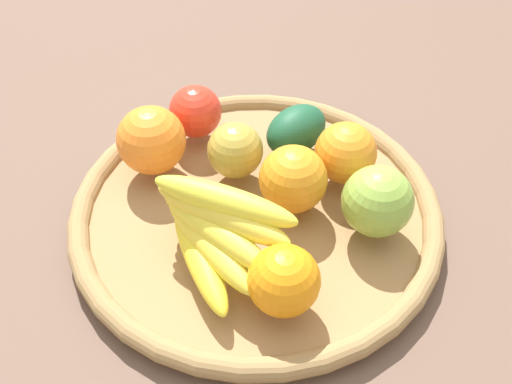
{
  "coord_description": "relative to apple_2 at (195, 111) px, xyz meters",
  "views": [
    {
      "loc": [
        0.4,
        0.31,
        0.56
      ],
      "look_at": [
        0.0,
        0.0,
        0.05
      ],
      "focal_mm": 45.4,
      "sensor_mm": 36.0,
      "label": 1
    }
  ],
  "objects": [
    {
      "name": "apple_2",
      "position": [
        0.0,
        0.0,
        0.0
      ],
      "size": [
        0.09,
        0.09,
        0.07
      ],
      "primitive_type": "sphere",
      "rotation": [
        0.0,
        0.0,
        2.38
      ],
      "color": "red",
      "rests_on": "basket"
    },
    {
      "name": "apple_0",
      "position": [
        0.03,
        0.08,
        0.0
      ],
      "size": [
        0.07,
        0.07,
        0.07
      ],
      "primitive_type": "sphere",
      "rotation": [
        0.0,
        0.0,
        4.74
      ],
      "color": "#A89439",
      "rests_on": "basket"
    },
    {
      "name": "apple_1",
      "position": [
        0.0,
        0.26,
        0.01
      ],
      "size": [
        0.08,
        0.08,
        0.08
      ],
      "primitive_type": "sphere",
      "rotation": [
        0.0,
        0.0,
        6.18
      ],
      "color": "#85AF42",
      "rests_on": "basket"
    },
    {
      "name": "orange_3",
      "position": [
        -0.05,
        0.19,
        0.0
      ],
      "size": [
        0.09,
        0.09,
        0.07
      ],
      "primitive_type": "sphere",
      "rotation": [
        0.0,
        0.0,
        3.37
      ],
      "color": "orange",
      "rests_on": "basket"
    },
    {
      "name": "orange_0",
      "position": [
        0.14,
        0.24,
        0.0
      ],
      "size": [
        0.07,
        0.07,
        0.07
      ],
      "primitive_type": "sphere",
      "rotation": [
        0.0,
        0.0,
        4.67
      ],
      "color": "orange",
      "rests_on": "basket"
    },
    {
      "name": "banana_bunch",
      "position": [
        0.14,
        0.15,
        0.01
      ],
      "size": [
        0.13,
        0.16,
        0.09
      ],
      "color": "yellow",
      "rests_on": "basket"
    },
    {
      "name": "basket",
      "position": [
        0.05,
        0.14,
        -0.05
      ],
      "size": [
        0.43,
        0.43,
        0.03
      ],
      "color": "#977348",
      "rests_on": "ground_plane"
    },
    {
      "name": "avocado",
      "position": [
        -0.05,
        0.12,
        -0.0
      ],
      "size": [
        0.09,
        0.07,
        0.06
      ],
      "primitive_type": "ellipsoid",
      "rotation": [
        0.0,
        0.0,
        6.12
      ],
      "color": "#1A4E32",
      "rests_on": "basket"
    },
    {
      "name": "ground_plane",
      "position": [
        0.05,
        0.14,
        -0.06
      ],
      "size": [
        2.4,
        2.4,
        0.0
      ],
      "primitive_type": "plane",
      "color": "brown",
      "rests_on": "ground"
    },
    {
      "name": "orange_1",
      "position": [
        0.03,
        0.17,
        0.01
      ],
      "size": [
        0.1,
        0.1,
        0.08
      ],
      "primitive_type": "sphere",
      "rotation": [
        0.0,
        0.0,
        5.78
      ],
      "color": "orange",
      "rests_on": "basket"
    },
    {
      "name": "orange_2",
      "position": [
        0.08,
        0.0,
        0.01
      ],
      "size": [
        0.11,
        0.11,
        0.08
      ],
      "primitive_type": "sphere",
      "rotation": [
        0.0,
        0.0,
        0.87
      ],
      "color": "orange",
      "rests_on": "basket"
    }
  ]
}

